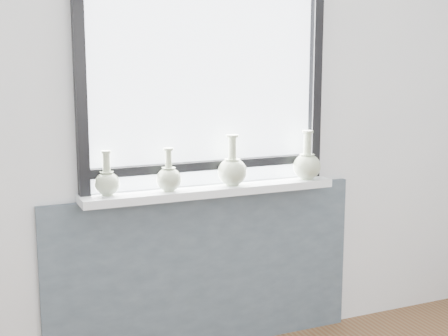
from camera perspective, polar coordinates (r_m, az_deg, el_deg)
name	(u,v)px	position (r m, az deg, el deg)	size (l,w,h in m)	color
back_wall	(203,106)	(3.17, -1.90, 5.73)	(3.60, 0.02, 2.60)	silver
apron_panel	(206,271)	(3.32, -1.62, -9.43)	(1.70, 0.03, 0.86)	#515D6B
windowsill	(211,190)	(3.14, -1.18, -2.06)	(1.32, 0.18, 0.04)	silver
window	(206,78)	(3.13, -1.66, 8.27)	(1.30, 0.06, 1.05)	black
vase_a	(107,181)	(2.97, -10.64, -1.21)	(0.12, 0.12, 0.21)	#A9B795
vase_b	(169,177)	(3.03, -5.07, -0.87)	(0.12, 0.12, 0.21)	#A9B795
vase_c	(232,170)	(3.15, 0.77, -0.14)	(0.15, 0.15, 0.26)	#A9B795
vase_d	(307,164)	(3.34, 7.59, 0.33)	(0.15, 0.15, 0.26)	#A9B795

